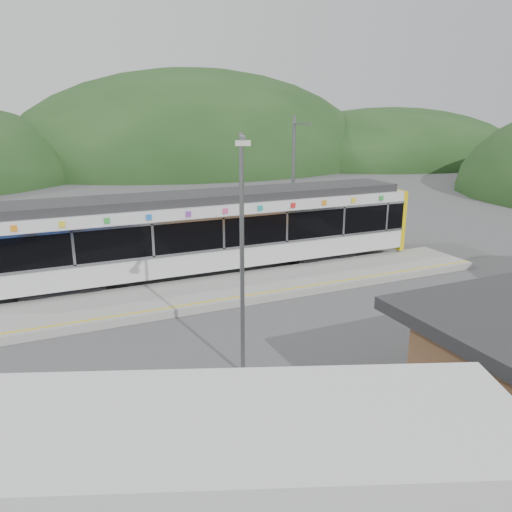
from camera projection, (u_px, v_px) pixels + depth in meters
name	position (u px, v px, depth m)	size (l,w,h in m)	color
ground	(229.00, 329.00, 17.06)	(120.00, 120.00, 0.00)	#4C4C4F
hills	(309.00, 266.00, 24.12)	(146.00, 149.00, 26.00)	#1E3D19
platform	(199.00, 294.00, 19.91)	(26.00, 3.20, 0.30)	#9E9E99
yellow_line	(210.00, 301.00, 18.73)	(26.00, 0.10, 0.01)	yellow
train	(202.00, 231.00, 22.16)	(20.44, 3.01, 3.74)	black
catenary_mast_east	(293.00, 181.00, 26.31)	(0.18, 1.80, 7.00)	slate
lamp_post	(244.00, 240.00, 12.93)	(0.49, 1.20, 6.64)	slate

